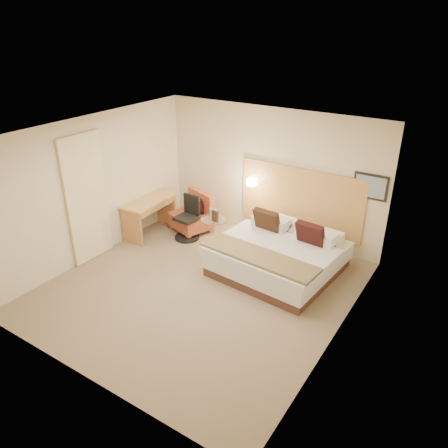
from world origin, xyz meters
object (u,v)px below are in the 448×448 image
Objects in this scene: bed at (279,255)px; desk at (150,207)px; desk_chair at (188,221)px; lounge_chair at (193,216)px; side_table at (214,231)px.

bed reaches higher than desk.
desk_chair is (-2.19, 0.15, 0.05)m from bed.
lounge_chair is 1.69× the size of side_table.
bed reaches higher than side_table.
side_table is 0.63× the size of desk_chair.
lounge_chair is at bearing 42.65° from desk.
bed is 1.57m from side_table.
side_table is at bearing 11.33° from desk.
lounge_chair is at bearing 156.56° from side_table.
lounge_chair reaches higher than desk.
bed reaches higher than lounge_chair.
side_table is 0.63m from desk_chair.
lounge_chair is 0.83m from side_table.
desk is at bearing -177.84° from bed.
desk_chair reaches higher than lounge_chair.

